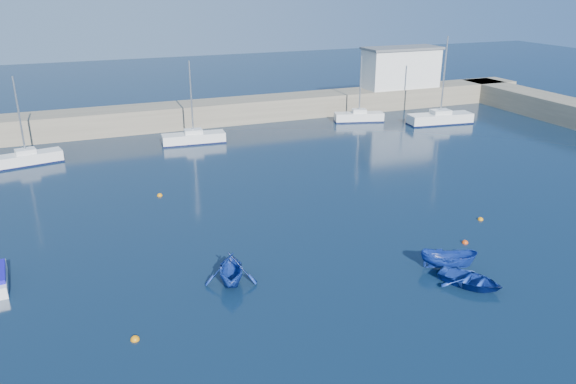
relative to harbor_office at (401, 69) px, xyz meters
name	(u,v)px	position (x,y,z in m)	size (l,w,h in m)	color
ground	(379,350)	(-30.00, -46.00, -5.10)	(220.00, 220.00, 0.00)	#0C1E34
back_wall	(179,115)	(-30.00, 0.00, -3.80)	(96.00, 4.50, 2.60)	#776E5B
right_arm	(559,109)	(14.00, -14.00, -3.80)	(4.50, 32.00, 2.60)	#776E5B
harbor_office	(401,69)	(0.00, 0.00, 0.00)	(10.00, 4.00, 5.00)	silver
sailboat_5	(27,159)	(-46.14, -9.38, -4.50)	(6.43, 2.97, 8.21)	silver
sailboat_6	(194,138)	(-30.07, -7.94, -4.50)	(6.64, 2.27, 8.58)	silver
sailboat_7	(359,117)	(-9.22, -5.75, -4.49)	(6.09, 3.12, 7.84)	silver
sailboat_8	(440,118)	(-0.74, -10.31, -4.43)	(8.00, 3.06, 10.18)	silver
dinghy_center	(470,280)	(-22.28, -42.77, -4.73)	(2.53, 3.55, 0.73)	navy
dinghy_left	(231,269)	(-34.66, -37.48, -4.20)	(2.95, 3.41, 1.80)	navy
dinghy_right	(448,260)	(-22.24, -40.69, -4.47)	(1.22, 3.25, 1.26)	navy
buoy_0	(135,340)	(-40.47, -40.97, -5.10)	(0.44, 0.44, 0.44)	orange
buoy_1	(465,243)	(-18.97, -38.18, -5.10)	(0.42, 0.42, 0.42)	#BC3C0E
buoy_2	(480,220)	(-15.49, -35.48, -5.10)	(0.40, 0.40, 0.40)	orange
buoy_3	(160,196)	(-36.07, -22.11, -5.10)	(0.44, 0.44, 0.44)	orange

